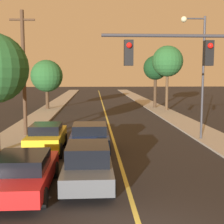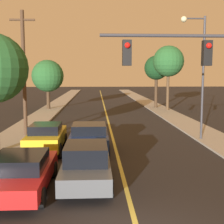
% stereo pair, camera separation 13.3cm
% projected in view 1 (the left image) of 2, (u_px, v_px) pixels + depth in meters
% --- Properties ---
extents(road_surface, '(10.22, 80.00, 0.01)m').
position_uv_depth(road_surface, '(103.00, 104.00, 42.90)').
color(road_surface, black).
rests_on(road_surface, ground).
extents(sidewalk_left, '(2.50, 80.00, 0.12)m').
position_uv_depth(sidewalk_left, '(56.00, 104.00, 42.52)').
color(sidewalk_left, '#9E998E').
rests_on(sidewalk_left, ground).
extents(sidewalk_right, '(2.50, 80.00, 0.12)m').
position_uv_depth(sidewalk_right, '(148.00, 104.00, 43.26)').
color(sidewalk_right, '#9E998E').
rests_on(sidewalk_right, ground).
extents(car_near_lane_front, '(1.87, 4.42, 1.55)m').
position_uv_depth(car_near_lane_front, '(88.00, 164.00, 11.53)').
color(car_near_lane_front, '#474C51').
rests_on(car_near_lane_front, ground).
extents(car_near_lane_second, '(2.08, 4.18, 1.51)m').
position_uv_depth(car_near_lane_second, '(90.00, 137.00, 16.48)').
color(car_near_lane_second, navy).
rests_on(car_near_lane_second, ground).
extents(car_outer_lane_front, '(2.07, 4.61, 1.36)m').
position_uv_depth(car_outer_lane_front, '(23.00, 172.00, 10.81)').
color(car_outer_lane_front, red).
rests_on(car_outer_lane_front, ground).
extents(car_outer_lane_second, '(1.84, 4.28, 1.52)m').
position_uv_depth(car_outer_lane_second, '(47.00, 137.00, 16.36)').
color(car_outer_lane_second, gold).
rests_on(car_outer_lane_second, ground).
extents(traffic_signal_mast, '(6.51, 0.42, 5.57)m').
position_uv_depth(traffic_signal_mast, '(217.00, 71.00, 11.31)').
color(traffic_signal_mast, '#333338').
rests_on(traffic_signal_mast, ground).
extents(streetlamp_right, '(1.53, 0.36, 7.41)m').
position_uv_depth(streetlamp_right, '(198.00, 62.00, 18.86)').
color(streetlamp_right, '#333338').
rests_on(streetlamp_right, ground).
extents(utility_pole_left, '(1.60, 0.24, 8.01)m').
position_uv_depth(utility_pole_left, '(24.00, 71.00, 20.11)').
color(utility_pole_left, '#422D1E').
rests_on(utility_pole_left, ground).
extents(tree_left_far, '(3.68, 3.68, 5.65)m').
position_uv_depth(tree_left_far, '(47.00, 76.00, 35.98)').
color(tree_left_far, '#3D2B1C').
rests_on(tree_left_far, ground).
extents(tree_right_near, '(2.90, 2.90, 6.23)m').
position_uv_depth(tree_right_near, '(155.00, 68.00, 37.27)').
color(tree_right_near, '#3D2B1C').
rests_on(tree_right_near, ground).
extents(tree_right_far, '(3.43, 3.43, 7.15)m').
position_uv_depth(tree_right_far, '(167.00, 61.00, 34.53)').
color(tree_right_far, '#4C3823').
rests_on(tree_right_far, ground).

